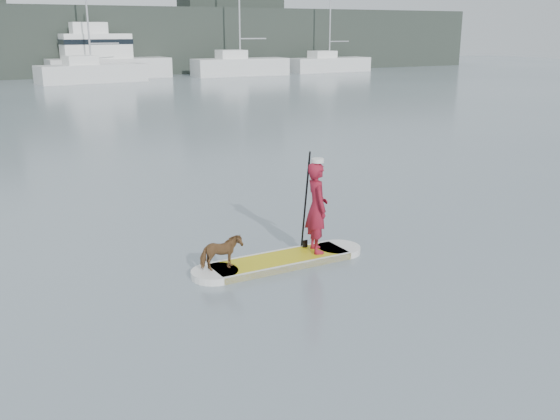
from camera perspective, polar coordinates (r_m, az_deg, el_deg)
name	(u,v)px	position (r m, az deg, el deg)	size (l,w,h in m)	color
ground	(514,283)	(10.97, 20.57, -6.26)	(140.00, 140.00, 0.00)	slate
paddleboard	(280,261)	(11.05, 0.00, -4.69)	(3.30, 0.87, 0.12)	gold
paddler	(317,208)	(11.13, 3.39, 0.22)	(0.60, 0.39, 1.64)	maroon
white_cap	(318,160)	(10.93, 3.46, 4.54)	(0.22, 0.22, 0.07)	silver
dog	(221,253)	(10.46, -5.41, -3.91)	(0.32, 0.70, 0.59)	#56351D
paddle	(305,212)	(11.35, 2.34, -0.20)	(0.10, 0.30, 2.00)	black
sailboat_d	(91,71)	(51.95, -16.90, 12.05)	(8.56, 3.77, 12.19)	silver
sailboat_e	(240,65)	(57.66, -3.72, 13.05)	(8.61, 2.91, 12.43)	silver
sailboat_f	(329,63)	(62.88, 4.47, 13.26)	(8.61, 3.12, 12.66)	silver
motor_yacht_a	(104,58)	(56.19, -15.83, 13.24)	(10.18, 3.45, 6.05)	silver
shore_mass	(47,41)	(60.17, -20.55, 14.24)	(90.00, 6.00, 6.00)	#202823
shore_building_east	(231,29)	(65.90, -4.47, 16.13)	(10.00, 4.00, 8.00)	#202823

